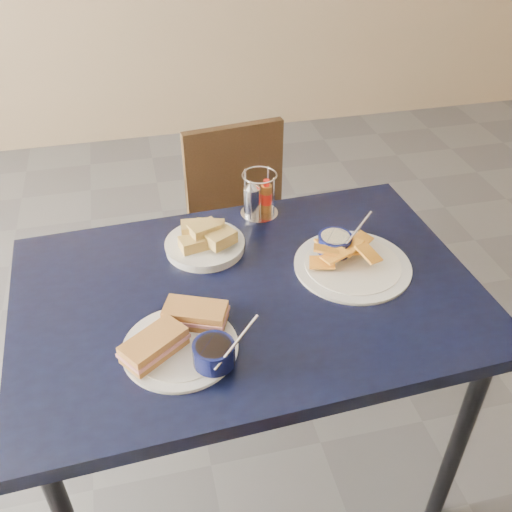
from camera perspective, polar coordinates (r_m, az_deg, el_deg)
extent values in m
plane|color=#4D4E52|center=(1.99, -4.52, -20.16)|extent=(6.00, 6.00, 0.00)
cube|color=black|center=(1.42, -0.81, -4.00)|extent=(1.17, 0.81, 0.04)
cylinder|color=black|center=(1.67, 19.37, -17.67)|extent=(0.04, 0.04, 0.71)
cylinder|color=black|center=(1.90, -17.60, -8.64)|extent=(0.04, 0.04, 0.71)
cylinder|color=black|center=(2.02, 11.19, -4.23)|extent=(0.04, 0.04, 0.71)
cube|color=black|center=(2.17, -0.68, 1.11)|extent=(0.42, 0.41, 0.04)
cylinder|color=black|center=(2.17, -3.78, -6.00)|extent=(0.03, 0.03, 0.37)
cylinder|color=black|center=(2.22, 4.07, -4.74)|extent=(0.03, 0.03, 0.37)
cylinder|color=black|center=(2.38, -5.01, -1.32)|extent=(0.03, 0.03, 0.37)
cylinder|color=black|center=(2.43, 2.14, -0.29)|extent=(0.03, 0.03, 0.37)
cube|color=black|center=(2.18, -1.66, 8.18)|extent=(0.38, 0.08, 0.40)
cylinder|color=white|center=(1.28, -7.58, -9.03)|extent=(0.26, 0.26, 0.01)
cylinder|color=white|center=(1.27, -7.60, -8.85)|extent=(0.21, 0.21, 0.00)
cube|color=#BB8243|center=(1.25, -10.16, -8.78)|extent=(0.15, 0.14, 0.04)
cube|color=tan|center=(1.25, -10.14, -8.92)|extent=(0.16, 0.15, 0.01)
cube|color=#BB8243|center=(1.30, -6.08, -5.81)|extent=(0.16, 0.12, 0.04)
cube|color=tan|center=(1.31, -6.07, -5.96)|extent=(0.16, 0.13, 0.01)
cylinder|color=#090D34|center=(1.21, -4.23, -9.70)|extent=(0.09, 0.09, 0.05)
cylinder|color=black|center=(1.20, -4.27, -9.18)|extent=(0.08, 0.08, 0.01)
cylinder|color=silver|center=(1.17, -1.97, -8.62)|extent=(0.11, 0.07, 0.08)
cylinder|color=white|center=(1.50, 9.61, -0.93)|extent=(0.30, 0.30, 0.01)
cylinder|color=white|center=(1.50, 9.64, -0.77)|extent=(0.25, 0.25, 0.00)
cube|color=#F9A631|center=(1.54, 10.14, 0.68)|extent=(0.07, 0.08, 0.02)
cube|color=#F9A631|center=(1.52, 7.68, 0.42)|extent=(0.07, 0.05, 0.01)
cube|color=#F9A631|center=(1.46, 6.61, -0.78)|extent=(0.08, 0.06, 0.01)
cube|color=#F9A631|center=(1.55, 10.35, 1.36)|extent=(0.08, 0.07, 0.02)
cube|color=#F9A631|center=(1.51, 6.99, 0.85)|extent=(0.05, 0.07, 0.02)
cube|color=#F9A631|center=(1.50, 9.37, 0.55)|extent=(0.08, 0.07, 0.03)
cube|color=#F9A631|center=(1.47, 11.16, -0.12)|extent=(0.06, 0.08, 0.03)
cube|color=#F9A631|center=(1.45, 7.90, -0.19)|extent=(0.08, 0.06, 0.02)
cube|color=#F9A631|center=(1.46, 7.03, 0.37)|extent=(0.08, 0.07, 0.02)
cylinder|color=#090D34|center=(1.52, 7.88, 1.22)|extent=(0.09, 0.09, 0.05)
cylinder|color=beige|center=(1.51, 7.93, 1.71)|extent=(0.08, 0.08, 0.01)
cylinder|color=silver|center=(1.49, 9.90, 2.34)|extent=(0.11, 0.07, 0.08)
cylinder|color=white|center=(1.54, -5.12, 0.96)|extent=(0.21, 0.21, 0.02)
cylinder|color=white|center=(1.54, -5.14, 1.28)|extent=(0.17, 0.17, 0.00)
cube|color=tan|center=(1.51, -6.18, 1.27)|extent=(0.08, 0.06, 0.03)
cube|color=tan|center=(1.55, -4.63, 2.76)|extent=(0.09, 0.07, 0.03)
cube|color=tan|center=(1.50, -3.51, 1.78)|extent=(0.09, 0.08, 0.03)
cube|color=tan|center=(1.53, -6.07, 2.72)|extent=(0.08, 0.06, 0.03)
cube|color=tan|center=(1.51, -5.23, 2.59)|extent=(0.09, 0.07, 0.03)
cylinder|color=silver|center=(1.68, 0.33, 4.30)|extent=(0.11, 0.11, 0.01)
cylinder|color=silver|center=(1.68, 1.20, 7.01)|extent=(0.01, 0.01, 0.13)
cylinder|color=silver|center=(1.67, -1.08, 6.73)|extent=(0.01, 0.01, 0.13)
cylinder|color=silver|center=(1.61, -0.56, 5.53)|extent=(0.01, 0.01, 0.13)
cylinder|color=silver|center=(1.62, 1.79, 5.82)|extent=(0.01, 0.01, 0.13)
torus|color=silver|center=(1.62, 0.35, 8.11)|extent=(0.10, 0.10, 0.00)
cylinder|color=silver|center=(1.65, -0.41, 5.53)|extent=(0.05, 0.05, 0.08)
cone|color=silver|center=(1.63, -0.42, 7.13)|extent=(0.04, 0.04, 0.02)
cylinder|color=brown|center=(1.67, 1.03, 5.80)|extent=(0.03, 0.03, 0.08)
cylinder|color=#AF140A|center=(1.67, 1.03, 5.80)|extent=(0.03, 0.03, 0.03)
cylinder|color=#AF140A|center=(1.64, 1.05, 7.33)|extent=(0.02, 0.02, 0.02)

